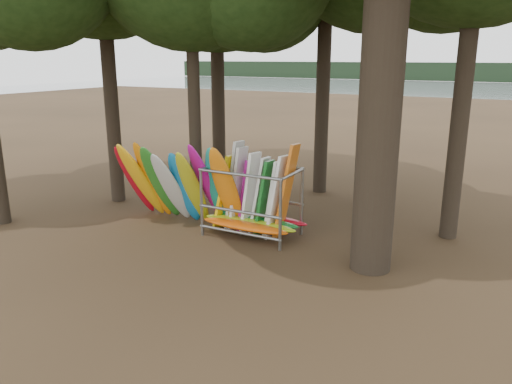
% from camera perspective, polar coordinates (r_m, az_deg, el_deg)
% --- Properties ---
extents(ground, '(120.00, 120.00, 0.00)m').
position_cam_1_polar(ground, '(14.33, -5.40, -6.45)').
color(ground, '#47331E').
rests_on(ground, ground).
extents(lake, '(160.00, 160.00, 0.00)m').
position_cam_1_polar(lake, '(71.62, 22.63, 9.86)').
color(lake, gray).
rests_on(lake, ground).
extents(far_shore, '(160.00, 4.00, 4.00)m').
position_cam_1_polar(far_shore, '(121.30, 25.42, 12.25)').
color(far_shore, black).
rests_on(far_shore, ground).
extents(kayak_row, '(4.37, 2.32, 2.95)m').
position_cam_1_polar(kayak_row, '(16.00, -8.77, 0.76)').
color(kayak_row, '#B40818').
rests_on(kayak_row, ground).
extents(storage_rack, '(3.22, 1.55, 2.89)m').
position_cam_1_polar(storage_rack, '(15.04, -0.43, -1.34)').
color(storage_rack, gray).
rests_on(storage_rack, ground).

